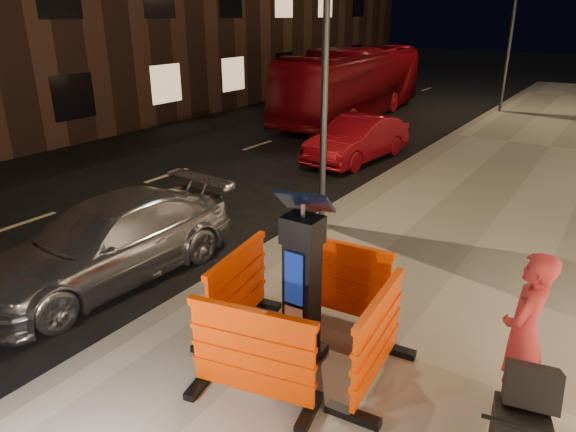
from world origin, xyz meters
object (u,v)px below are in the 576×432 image
Objects in this scene: barrier_front at (252,356)px; bus_doubledecker at (352,117)px; car_silver at (113,277)px; car_red at (357,160)px; barrier_bldgside at (377,340)px; parking_kiosk at (302,281)px; barrier_back at (340,281)px; barrier_kerbside at (238,291)px; stroller at (520,430)px; man at (523,334)px.

bus_doubledecker is at bearing 101.34° from barrier_front.
car_red is at bearing 93.20° from car_silver.
bus_doubledecker reaches higher than car_silver.
car_silver is (-4.65, 0.20, -0.70)m from barrier_bldgside.
barrier_back is at bearing 83.04° from parking_kiosk.
barrier_back is at bearing 78.04° from barrier_front.
barrier_front reaches higher than car_silver.
barrier_back is 1.34m from barrier_kerbside.
car_red is at bearing 98.35° from barrier_front.
barrier_front is 0.37× the size of car_red.
car_silver is 4.37× the size of stroller.
barrier_back is 0.81× the size of man.
barrier_back reaches higher than car_silver.
car_red is at bearing -65.68° from bus_doubledecker.
man is at bearing -49.46° from car_red.
barrier_front is at bearing -143.96° from barrier_kerbside.
barrier_back is at bearing 15.48° from car_silver.
car_red reaches higher than car_silver.
bus_doubledecker is (-3.15, 5.96, 0.00)m from car_red.
barrier_back is 1.00× the size of barrier_kerbside.
barrier_kerbside is at bearing -72.07° from bus_doubledecker.
barrier_bldgside is 0.33× the size of car_silver.
car_silver is at bearing -81.73° from bus_doubledecker.
stroller is (3.43, -0.44, -0.06)m from barrier_kerbside.
barrier_back is 0.14× the size of bus_doubledecker.
barrier_back is (0.00, 1.90, 0.00)m from barrier_front.
barrier_bldgside is at bearing -62.34° from man.
barrier_front is at bearing -179.77° from stroller.
car_silver is 8.55m from car_red.
barrier_bldgside is at bearing -6.96° from parking_kiosk.
barrier_back is 1.34m from barrier_bldgside.
parking_kiosk is at bearing -62.42° from car_red.
barrier_back is 3.84m from car_silver.
barrier_kerbside is at bearing 85.04° from barrier_bldgside.
barrier_kerbside is 0.37× the size of car_red.
barrier_front is 1.00× the size of barrier_kerbside.
bus_doubledecker is 17.75m from stroller.
car_red is (0.11, 8.55, 0.00)m from car_silver.
car_red is (-2.64, 8.75, -0.70)m from barrier_kerbside.
barrier_kerbside is at bearing 123.04° from barrier_front.
barrier_bldgside is at bearing 152.45° from stroller.
man is at bearing -16.20° from barrier_back.
man reaches higher than car_red.
barrier_kerbside is at bearing -0.11° from car_silver.
parking_kiosk is 1.40× the size of barrier_kerbside.
bus_doubledecker is (-3.04, 14.51, 0.00)m from car_silver.
car_red is 10.21m from man.
stroller is at bearing 21.20° from man.
parking_kiosk is 1.40× the size of barrier_back.
man reaches higher than barrier_bldgside.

